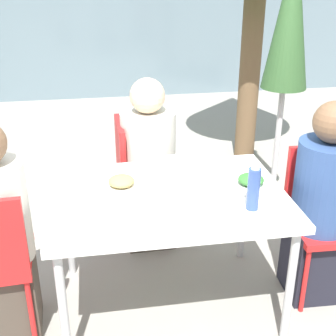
# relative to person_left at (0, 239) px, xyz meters

# --- Properties ---
(ground_plane) EXTENTS (24.00, 24.00, 0.00)m
(ground_plane) POSITION_rel_person_left_xyz_m (0.88, 0.06, -0.57)
(ground_plane) COLOR gray
(dining_table) EXTENTS (1.25, 0.90, 0.73)m
(dining_table) POSITION_rel_person_left_xyz_m (0.88, 0.06, 0.10)
(dining_table) COLOR white
(dining_table) RESTS_ON ground
(person_left) EXTENTS (0.33, 0.33, 1.20)m
(person_left) POSITION_rel_person_left_xyz_m (0.00, 0.00, 0.00)
(person_left) COLOR #473D33
(person_left) RESTS_ON ground
(chair_right) EXTENTS (0.41, 0.41, 0.89)m
(chair_right) POSITION_rel_person_left_xyz_m (1.81, 0.10, -0.05)
(chair_right) COLOR red
(chair_right) RESTS_ON ground
(person_right) EXTENTS (0.34, 0.34, 1.20)m
(person_right) POSITION_rel_person_left_xyz_m (1.75, 0.02, 0.00)
(person_right) COLOR black
(person_right) RESTS_ON ground
(chair_far) EXTENTS (0.41, 0.41, 0.89)m
(chair_far) POSITION_rel_person_left_xyz_m (0.78, 0.80, -0.05)
(chair_far) COLOR red
(chair_far) RESTS_ON ground
(person_far) EXTENTS (0.36, 0.36, 1.19)m
(person_far) POSITION_rel_person_left_xyz_m (0.86, 0.76, -0.01)
(person_far) COLOR #473D33
(person_far) RESTS_ON ground
(closed_umbrella) EXTENTS (0.36, 0.36, 2.02)m
(closed_umbrella) POSITION_rel_person_left_xyz_m (1.88, 1.02, 0.85)
(closed_umbrella) COLOR #333333
(closed_umbrella) RESTS_ON ground
(plate_0) EXTENTS (0.26, 0.26, 0.07)m
(plate_0) POSITION_rel_person_left_xyz_m (0.64, 0.16, 0.18)
(plate_0) COLOR white
(plate_0) RESTS_ON dining_table
(plate_1) EXTENTS (0.26, 0.26, 0.07)m
(plate_1) POSITION_rel_person_left_xyz_m (1.34, 0.07, 0.18)
(plate_1) COLOR white
(plate_1) RESTS_ON dining_table
(bottle) EXTENTS (0.06, 0.06, 0.24)m
(bottle) POSITION_rel_person_left_xyz_m (1.27, -0.17, 0.27)
(bottle) COLOR #334C8E
(bottle) RESTS_ON dining_table
(drinking_cup) EXTENTS (0.08, 0.08, 0.10)m
(drinking_cup) POSITION_rel_person_left_xyz_m (1.06, 0.05, 0.21)
(drinking_cup) COLOR white
(drinking_cup) RESTS_ON dining_table
(salad_bowl) EXTENTS (0.16, 0.16, 0.05)m
(salad_bowl) POSITION_rel_person_left_xyz_m (0.97, 0.38, 0.18)
(salad_bowl) COLOR white
(salad_bowl) RESTS_ON dining_table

